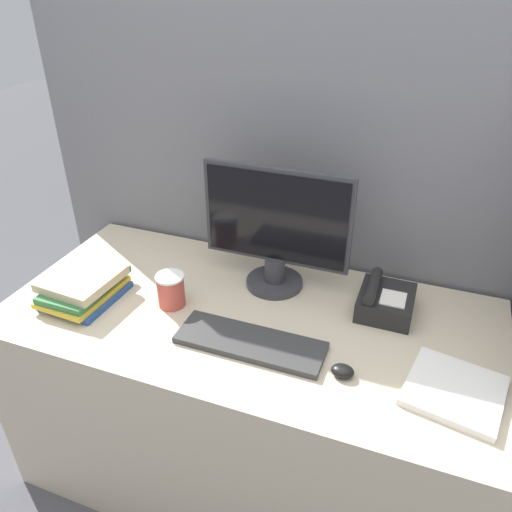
{
  "coord_description": "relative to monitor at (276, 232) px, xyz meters",
  "views": [
    {
      "loc": [
        0.48,
        -0.81,
        1.75
      ],
      "look_at": [
        0.01,
        0.42,
        0.96
      ],
      "focal_mm": 35.0,
      "sensor_mm": 36.0,
      "label": 1
    }
  ],
  "objects": [
    {
      "name": "book_stack",
      "position": [
        -0.57,
        -0.3,
        -0.16
      ],
      "size": [
        0.24,
        0.3,
        0.09
      ],
      "color": "#264C8C",
      "rests_on": "desk"
    },
    {
      "name": "desk_telephone",
      "position": [
        0.38,
        -0.02,
        -0.17
      ],
      "size": [
        0.17,
        0.19,
        0.11
      ],
      "color": "black",
      "rests_on": "desk"
    },
    {
      "name": "monitor",
      "position": [
        0.0,
        0.0,
        0.0
      ],
      "size": [
        0.5,
        0.2,
        0.43
      ],
      "color": "#333338",
      "rests_on": "desk"
    },
    {
      "name": "paper_pile",
      "position": [
        0.61,
        -0.32,
        -0.2
      ],
      "size": [
        0.28,
        0.27,
        0.02
      ],
      "color": "white",
      "rests_on": "desk"
    },
    {
      "name": "mouse",
      "position": [
        0.32,
        -0.36,
        -0.19
      ],
      "size": [
        0.06,
        0.05,
        0.03
      ],
      "color": "black",
      "rests_on": "desk"
    },
    {
      "name": "cubicle_panel_rear",
      "position": [
        -0.02,
        0.23,
        -0.08
      ],
      "size": [
        1.99,
        0.04,
        1.76
      ],
      "color": "slate",
      "rests_on": "ground_plane"
    },
    {
      "name": "coffee_cup",
      "position": [
        -0.28,
        -0.23,
        -0.15
      ],
      "size": [
        0.09,
        0.09,
        0.11
      ],
      "color": "#BF4C3F",
      "rests_on": "desk"
    },
    {
      "name": "desk",
      "position": [
        -0.02,
        -0.19,
        -0.59
      ],
      "size": [
        1.59,
        0.76,
        0.76
      ],
      "color": "beige",
      "rests_on": "ground_plane"
    },
    {
      "name": "keyboard",
      "position": [
        0.04,
        -0.33,
        -0.2
      ],
      "size": [
        0.44,
        0.15,
        0.02
      ],
      "color": "#333333",
      "rests_on": "desk"
    }
  ]
}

